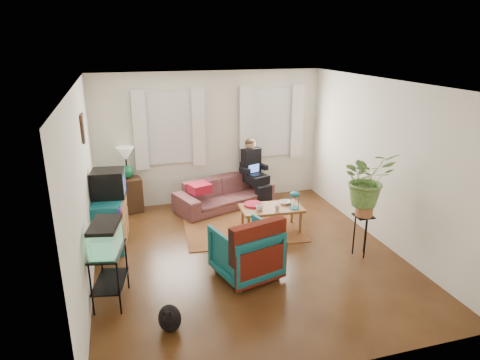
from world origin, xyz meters
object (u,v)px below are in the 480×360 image
object	(u,v)px
side_table	(129,194)
armchair	(246,249)
coffee_table	(271,219)
aquarium_stand	(110,276)
plant_stand	(362,235)
sofa	(225,188)
dresser	(110,222)

from	to	relation	value
side_table	armchair	bearing A→B (deg)	-63.10
armchair	coffee_table	size ratio (longest dim) A/B	0.78
side_table	armchair	size ratio (longest dim) A/B	0.82
side_table	aquarium_stand	distance (m)	3.05
side_table	plant_stand	bearing A→B (deg)	-40.20
aquarium_stand	sofa	bearing A→B (deg)	62.87
sofa	side_table	distance (m)	1.84
dresser	plant_stand	size ratio (longest dim) A/B	1.36
coffee_table	dresser	bearing A→B (deg)	179.07
armchair	aquarium_stand	bearing A→B (deg)	-11.24
dresser	aquarium_stand	size ratio (longest dim) A/B	1.25
side_table	aquarium_stand	size ratio (longest dim) A/B	0.93
side_table	plant_stand	world-z (taller)	side_table
aquarium_stand	armchair	world-z (taller)	armchair
aquarium_stand	side_table	bearing A→B (deg)	94.82
coffee_table	plant_stand	distance (m)	1.59
dresser	plant_stand	world-z (taller)	dresser
sofa	plant_stand	xyz separation A→B (m)	(1.52, -2.50, -0.05)
sofa	dresser	bearing A→B (deg)	-172.46
sofa	side_table	xyz separation A→B (m)	(-1.81, 0.32, -0.05)
sofa	dresser	world-z (taller)	dresser
sofa	side_table	bearing A→B (deg)	150.64
sofa	aquarium_stand	distance (m)	3.47
side_table	sofa	bearing A→B (deg)	-9.89
aquarium_stand	coffee_table	bearing A→B (deg)	39.56
armchair	coffee_table	world-z (taller)	armchair
sofa	side_table	world-z (taller)	sofa
side_table	dresser	world-z (taller)	dresser
aquarium_stand	armchair	distance (m)	1.82
dresser	armchair	distance (m)	2.33
plant_stand	coffee_table	bearing A→B (deg)	129.97
plant_stand	side_table	bearing A→B (deg)	139.80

